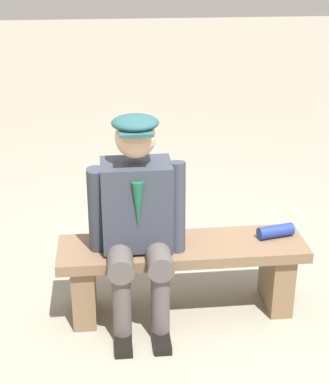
# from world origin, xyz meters

# --- Properties ---
(ground_plane) EXTENTS (30.00, 30.00, 0.00)m
(ground_plane) POSITION_xyz_m (0.00, 0.00, 0.00)
(ground_plane) COLOR gray
(bench) EXTENTS (1.51, 0.40, 0.47)m
(bench) POSITION_xyz_m (0.00, 0.00, 0.33)
(bench) COLOR brown
(bench) RESTS_ON ground
(seated_man) EXTENTS (0.58, 0.58, 1.29)m
(seated_man) POSITION_xyz_m (0.27, 0.06, 0.72)
(seated_man) COLOR #323743
(seated_man) RESTS_ON ground
(rolled_magazine) EXTENTS (0.24, 0.13, 0.08)m
(rolled_magazine) POSITION_xyz_m (-0.59, -0.03, 0.51)
(rolled_magazine) COLOR navy
(rolled_magazine) RESTS_ON bench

